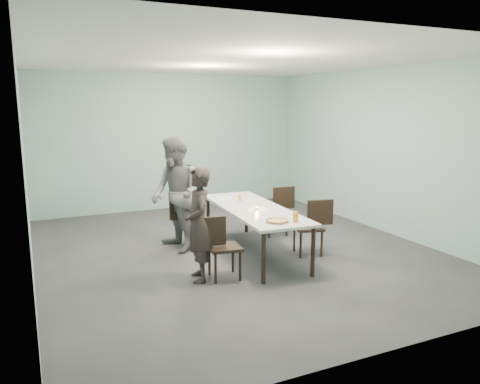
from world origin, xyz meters
name	(u,v)px	position (x,y,z in m)	size (l,w,h in m)	color
ground	(235,250)	(0.00, 0.00, 0.00)	(7.00, 7.00, 0.00)	#333335
room_shell	(235,125)	(0.00, 0.00, 2.03)	(6.02, 7.02, 3.01)	#8FB4AF
table	(254,211)	(0.20, -0.27, 0.69)	(1.06, 2.65, 0.75)	white
chair_near_left	(219,243)	(-0.71, -1.03, 0.50)	(0.63, 0.47, 0.87)	black
chair_far_left	(188,216)	(-0.60, 0.57, 0.50)	(0.62, 0.44, 0.87)	black
chair_near_right	(313,223)	(1.05, -0.67, 0.50)	(0.65, 0.51, 0.87)	black
chair_far_right	(278,207)	(1.10, 0.54, 0.50)	(0.62, 0.45, 0.87)	black
diner_near	(199,224)	(-0.96, -0.97, 0.77)	(0.56, 0.37, 1.54)	black
diner_far	(176,194)	(-0.85, 0.42, 0.93)	(0.90, 0.70, 1.85)	slate
pizza	(277,221)	(0.07, -1.24, 0.77)	(0.34, 0.34, 0.04)	white
side_plate	(282,214)	(0.36, -0.88, 0.76)	(0.18, 0.18, 0.01)	white
beer_glass	(296,217)	(0.31, -1.35, 0.82)	(0.08, 0.08, 0.15)	gold
water_tumbler	(296,219)	(0.32, -1.33, 0.80)	(0.08, 0.08, 0.09)	silver
tealight	(257,209)	(0.17, -0.44, 0.77)	(0.06, 0.06, 0.05)	silver
amber_tumbler	(240,198)	(0.23, 0.32, 0.79)	(0.07, 0.07, 0.08)	gold
menu	(225,198)	(0.07, 0.57, 0.75)	(0.30, 0.22, 0.01)	silver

